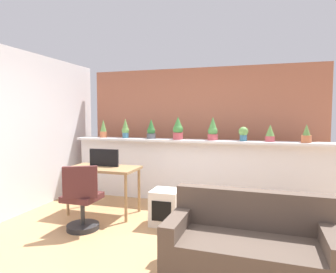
# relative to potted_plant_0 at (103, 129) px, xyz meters

# --- Properties ---
(ground_plane) EXTENTS (12.00, 12.00, 0.00)m
(ground_plane) POSITION_rel_potted_plant_0_xyz_m (1.83, -1.98, -1.31)
(ground_plane) COLOR tan
(divider_wall) EXTENTS (4.60, 0.16, 1.10)m
(divider_wall) POSITION_rel_potted_plant_0_xyz_m (1.83, 0.02, -0.76)
(divider_wall) COLOR silver
(divider_wall) RESTS_ON ground
(plant_shelf) EXTENTS (4.60, 0.37, 0.04)m
(plant_shelf) POSITION_rel_potted_plant_0_xyz_m (1.83, -0.02, -0.19)
(plant_shelf) COLOR silver
(plant_shelf) RESTS_ON divider_wall
(brick_wall_behind) EXTENTS (4.60, 0.10, 2.50)m
(brick_wall_behind) POSITION_rel_potted_plant_0_xyz_m (1.83, 0.62, -0.06)
(brick_wall_behind) COLOR #AD664C
(brick_wall_behind) RESTS_ON ground
(side_wall_left) EXTENTS (0.12, 4.40, 2.60)m
(side_wall_left) POSITION_rel_potted_plant_0_xyz_m (-0.72, -1.58, -0.01)
(side_wall_left) COLOR silver
(side_wall_left) RESTS_ON ground
(potted_plant_0) EXTENTS (0.13, 0.13, 0.35)m
(potted_plant_0) POSITION_rel_potted_plant_0_xyz_m (0.00, 0.00, 0.00)
(potted_plant_0) COLOR #C66B42
(potted_plant_0) RESTS_ON plant_shelf
(potted_plant_1) EXTENTS (0.14, 0.14, 0.37)m
(potted_plant_1) POSITION_rel_potted_plant_0_xyz_m (0.48, -0.01, 0.01)
(potted_plant_1) COLOR #386B84
(potted_plant_1) RESTS_ON plant_shelf
(potted_plant_2) EXTENTS (0.17, 0.17, 0.37)m
(potted_plant_2) POSITION_rel_potted_plant_0_xyz_m (1.01, -0.01, -0.01)
(potted_plant_2) COLOR #4C4C51
(potted_plant_2) RESTS_ON plant_shelf
(potted_plant_3) EXTENTS (0.18, 0.18, 0.41)m
(potted_plant_3) POSITION_rel_potted_plant_0_xyz_m (1.53, -0.04, 0.02)
(potted_plant_3) COLOR #B7474C
(potted_plant_3) RESTS_ON plant_shelf
(potted_plant_4) EXTENTS (0.18, 0.18, 0.41)m
(potted_plant_4) POSITION_rel_potted_plant_0_xyz_m (2.16, 0.00, 0.01)
(potted_plant_4) COLOR #B7474C
(potted_plant_4) RESTS_ON plant_shelf
(potted_plant_5) EXTENTS (0.16, 0.16, 0.24)m
(potted_plant_5) POSITION_rel_potted_plant_0_xyz_m (2.68, -0.01, -0.04)
(potted_plant_5) COLOR #386B84
(potted_plant_5) RESTS_ON plant_shelf
(potted_plant_6) EXTENTS (0.15, 0.15, 0.28)m
(potted_plant_6) POSITION_rel_potted_plant_0_xyz_m (3.11, -0.00, -0.03)
(potted_plant_6) COLOR #B7474C
(potted_plant_6) RESTS_ON plant_shelf
(potted_plant_7) EXTENTS (0.15, 0.15, 0.30)m
(potted_plant_7) POSITION_rel_potted_plant_0_xyz_m (3.65, -0.05, -0.04)
(potted_plant_7) COLOR #C66B42
(potted_plant_7) RESTS_ON plant_shelf
(desk) EXTENTS (1.10, 0.60, 0.75)m
(desk) POSITION_rel_potted_plant_0_xyz_m (0.58, -1.03, -0.64)
(desk) COLOR #99754C
(desk) RESTS_ON ground
(tv_monitor) EXTENTS (0.50, 0.04, 0.28)m
(tv_monitor) POSITION_rel_potted_plant_0_xyz_m (0.54, -0.95, -0.42)
(tv_monitor) COLOR black
(tv_monitor) RESTS_ON desk
(office_chair) EXTENTS (0.52, 0.52, 0.91)m
(office_chair) POSITION_rel_potted_plant_0_xyz_m (0.66, -1.76, -0.92)
(office_chair) COLOR #262628
(office_chair) RESTS_ON ground
(side_cube_shelf) EXTENTS (0.40, 0.41, 0.50)m
(side_cube_shelf) POSITION_rel_potted_plant_0_xyz_m (1.67, -1.19, -1.06)
(side_cube_shelf) COLOR silver
(side_cube_shelf) RESTS_ON ground
(couch) EXTENTS (1.58, 0.80, 0.80)m
(couch) POSITION_rel_potted_plant_0_xyz_m (2.85, -2.29, -1.02)
(couch) COLOR brown
(couch) RESTS_ON ground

